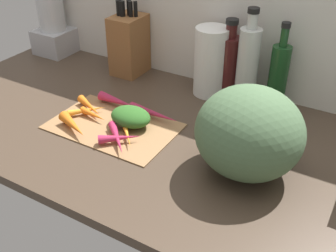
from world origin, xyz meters
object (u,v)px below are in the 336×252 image
(cutting_board, at_px, (113,126))
(carrot_2, at_px, (126,130))
(carrot_4, at_px, (90,106))
(paper_towel_roll, at_px, (211,62))
(carrot_1, at_px, (73,125))
(carrot_5, at_px, (154,113))
(winter_squash, at_px, (249,133))
(carrot_3, at_px, (120,138))
(carrot_8, at_px, (87,110))
(carrot_6, at_px, (118,101))
(carrot_7, at_px, (93,115))
(bottle_2, at_px, (278,75))
(bottle_0, at_px, (229,64))
(blender_appliance, at_px, (53,24))
(carrot_0, at_px, (117,138))
(knife_block, at_px, (129,44))
(bottle_1, at_px, (247,65))

(cutting_board, bearing_deg, carrot_2, -18.18)
(carrot_4, bearing_deg, paper_towel_roll, 48.72)
(carrot_1, height_order, carrot_5, carrot_1)
(carrot_4, relative_size, winter_squash, 0.47)
(carrot_3, xyz_separation_m, carrot_8, (-0.19, 0.08, -0.00))
(winter_squash, bearing_deg, carrot_8, 179.02)
(cutting_board, bearing_deg, carrot_6, 118.19)
(carrot_1, relative_size, winter_squash, 0.49)
(paper_towel_roll, bearing_deg, cutting_board, -114.21)
(carrot_5, relative_size, carrot_7, 1.72)
(carrot_6, relative_size, carrot_8, 1.27)
(carrot_5, bearing_deg, paper_towel_roll, 74.04)
(carrot_8, bearing_deg, paper_towel_roll, 51.02)
(carrot_4, bearing_deg, bottle_2, 34.16)
(carrot_1, relative_size, carrot_8, 1.12)
(carrot_5, xyz_separation_m, bottle_0, (0.13, 0.27, 0.09))
(carrot_4, height_order, carrot_5, carrot_5)
(blender_appliance, bearing_deg, carrot_0, -33.84)
(carrot_8, bearing_deg, winter_squash, -0.98)
(cutting_board, xyz_separation_m, carrot_6, (-0.06, 0.10, 0.02))
(knife_block, bearing_deg, carrot_2, -56.79)
(carrot_0, xyz_separation_m, carrot_7, (-0.15, 0.07, -0.00))
(carrot_3, height_order, bottle_0, bottle_0)
(carrot_7, distance_m, winter_squash, 0.52)
(carrot_1, xyz_separation_m, bottle_0, (0.30, 0.46, 0.09))
(blender_appliance, relative_size, paper_towel_roll, 1.20)
(carrot_0, xyz_separation_m, carrot_2, (-0.00, 0.05, -0.00))
(carrot_4, distance_m, carrot_5, 0.22)
(carrot_3, xyz_separation_m, bottle_0, (0.14, 0.44, 0.09))
(carrot_3, bearing_deg, carrot_2, 101.24)
(carrot_0, height_order, carrot_1, carrot_1)
(carrot_5, distance_m, knife_block, 0.38)
(carrot_2, height_order, bottle_0, bottle_0)
(cutting_board, relative_size, paper_towel_roll, 1.63)
(carrot_6, bearing_deg, carrot_0, -54.75)
(winter_squash, relative_size, paper_towel_roll, 1.16)
(bottle_1, xyz_separation_m, bottle_2, (0.10, 0.03, -0.02))
(carrot_4, xyz_separation_m, carrot_5, (0.21, 0.06, 0.00))
(blender_appliance, distance_m, bottle_1, 0.87)
(bottle_0, bearing_deg, carrot_0, -108.73)
(winter_squash, distance_m, blender_appliance, 1.07)
(carrot_0, xyz_separation_m, carrot_1, (-0.15, -0.02, 0.00))
(cutting_board, distance_m, knife_block, 0.42)
(carrot_3, height_order, bottle_1, bottle_1)
(carrot_8, height_order, paper_towel_roll, paper_towel_roll)
(cutting_board, distance_m, carrot_5, 0.13)
(carrot_1, distance_m, carrot_6, 0.19)
(carrot_3, xyz_separation_m, bottle_1, (0.22, 0.41, 0.12))
(carrot_3, height_order, blender_appliance, blender_appliance)
(carrot_7, xyz_separation_m, blender_appliance, (-0.50, 0.36, 0.10))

